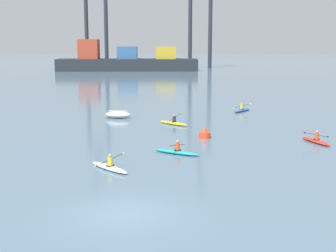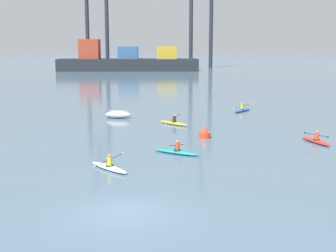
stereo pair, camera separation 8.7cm
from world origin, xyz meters
TOP-DOWN VIEW (x-y plane):
  - ground_plane at (0.00, 0.00)m, footprint 800.00×800.00m
  - container_barge at (-6.35, 112.51)m, footprint 39.09×8.85m
  - gantry_crane_west at (-16.13, 126.38)m, footprint 7.24×20.21m
  - gantry_crane_west_mid at (15.93, 125.82)m, footprint 7.42×16.22m
  - capsized_dinghy at (-2.29, 26.71)m, footprint 2.76×1.58m
  - channel_buoy at (5.28, 16.46)m, footprint 0.90×0.90m
  - kayak_blue at (11.03, 31.03)m, footprint 2.63×3.00m
  - kayak_teal at (2.79, 11.16)m, footprint 3.19×2.33m
  - kayak_yellow at (3.11, 22.77)m, footprint 2.78×2.87m
  - kayak_red at (13.43, 14.40)m, footprint 2.18×3.43m
  - kayak_white at (-1.36, 7.30)m, footprint 2.67×2.97m

SIDE VIEW (x-z plane):
  - ground_plane at x=0.00m, z-range 0.00..0.00m
  - kayak_blue at x=11.03m, z-range -0.32..0.67m
  - kayak_teal at x=2.79m, z-range -0.30..0.65m
  - kayak_red at x=13.43m, z-range -0.30..0.65m
  - kayak_yellow at x=3.11m, z-range -0.36..0.70m
  - kayak_white at x=-1.36m, z-range -0.30..0.65m
  - capsized_dinghy at x=-2.29m, z-range -0.03..0.73m
  - channel_buoy at x=5.28m, z-range -0.14..0.86m
  - container_barge at x=-6.35m, z-range -1.70..7.05m
  - gantry_crane_west at x=-16.13m, z-range 0.19..36.80m
  - gantry_crane_west_mid at x=15.93m, z-range -0.75..37.82m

